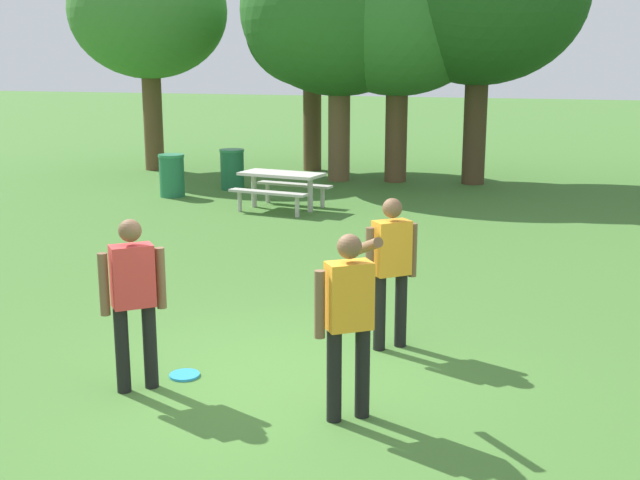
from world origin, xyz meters
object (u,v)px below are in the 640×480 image
at_px(person_thrower, 133,294).
at_px(person_catcher, 391,263).
at_px(picnic_table_near, 281,183).
at_px(tree_tall_left, 148,12).
at_px(tree_slender_mid, 399,12).
at_px(tree_far_right, 340,11).
at_px(person_bystander, 348,312).
at_px(tree_broad_center, 312,32).
at_px(frisbee, 185,375).
at_px(trash_can_further_along, 172,175).
at_px(trash_can_beside_table, 232,169).

distance_m(person_thrower, person_catcher, 2.71).
xyz_separation_m(person_thrower, picnic_table_near, (-2.12, 9.10, -0.38)).
xyz_separation_m(tree_tall_left, tree_slender_mid, (6.98, -0.03, -0.13)).
bearing_deg(tree_tall_left, tree_far_right, -3.15).
distance_m(person_bystander, tree_tall_left, 17.17).
bearing_deg(tree_broad_center, person_thrower, -76.81).
relative_size(person_catcher, frisbee, 5.50).
distance_m(person_catcher, picnic_table_near, 8.34).
height_order(frisbee, picnic_table_near, picnic_table_near).
distance_m(picnic_table_near, tree_far_right, 5.64).
distance_m(person_catcher, tree_slender_mid, 12.57).
bearing_deg(frisbee, tree_tall_left, 121.20).
height_order(person_catcher, picnic_table_near, person_catcher).
xyz_separation_m(person_catcher, tree_slender_mid, (-2.78, 11.82, 3.23)).
bearing_deg(tree_tall_left, trash_can_further_along, -55.16).
bearing_deg(frisbee, person_bystander, -11.77).
relative_size(frisbee, picnic_table_near, 0.16).
distance_m(person_catcher, person_bystander, 1.81).
relative_size(picnic_table_near, trash_can_beside_table, 1.94).
bearing_deg(picnic_table_near, tree_tall_left, 140.86).
distance_m(frisbee, tree_far_right, 13.87).
relative_size(tree_tall_left, tree_broad_center, 1.15).
relative_size(person_thrower, tree_slender_mid, 0.26).
bearing_deg(trash_can_beside_table, tree_broad_center, 79.79).
bearing_deg(frisbee, trash_can_beside_table, 112.55).
bearing_deg(tree_tall_left, person_bystander, -54.25).
bearing_deg(frisbee, tree_slender_mid, 94.61).
bearing_deg(tree_far_right, tree_slender_mid, 10.95).
distance_m(person_catcher, tree_tall_left, 15.72).
distance_m(picnic_table_near, tree_tall_left, 8.21).
xyz_separation_m(person_catcher, tree_tall_left, (-9.77, 11.86, 3.36)).
xyz_separation_m(person_thrower, tree_broad_center, (-3.52, 15.03, 2.84)).
bearing_deg(person_thrower, tree_tall_left, 119.59).
bearing_deg(trash_can_further_along, tree_tall_left, 124.84).
height_order(person_thrower, person_catcher, same).
bearing_deg(tree_far_right, frisbee, -79.14).
relative_size(trash_can_beside_table, trash_can_further_along, 1.00).
relative_size(person_bystander, tree_far_right, 0.26).
bearing_deg(tree_tall_left, picnic_table_near, -39.14).
bearing_deg(person_catcher, tree_broad_center, 112.67).
bearing_deg(tree_broad_center, person_bystander, -69.59).
bearing_deg(tree_broad_center, trash_can_further_along, -106.44).
bearing_deg(tree_far_right, trash_can_further_along, -128.23).
bearing_deg(tree_far_right, person_catcher, -69.98).
xyz_separation_m(person_catcher, person_bystander, (0.07, -1.81, 0.02)).
height_order(person_bystander, trash_can_beside_table, person_bystander).
height_order(trash_can_further_along, tree_slender_mid, tree_slender_mid).
bearing_deg(tree_tall_left, frisbee, -58.80).
height_order(person_thrower, trash_can_beside_table, person_thrower).
xyz_separation_m(trash_can_beside_table, tree_far_right, (1.98, 2.21, 3.73)).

